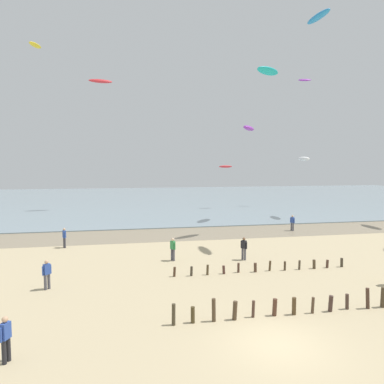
# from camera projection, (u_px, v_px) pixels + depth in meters

# --- Properties ---
(ground_plane) EXTENTS (160.00, 160.00, 0.00)m
(ground_plane) POSITION_uv_depth(u_px,v_px,m) (278.00, 344.00, 13.80)
(ground_plane) COLOR tan
(wet_sand_strip) EXTENTS (120.00, 6.76, 0.01)m
(wet_sand_strip) POSITION_uv_depth(u_px,v_px,m) (184.00, 234.00, 35.95)
(wet_sand_strip) COLOR gray
(wet_sand_strip) RESTS_ON ground
(sea) EXTENTS (160.00, 70.00, 0.10)m
(sea) POSITION_uv_depth(u_px,v_px,m) (155.00, 199.00, 73.55)
(sea) COLOR #7F939E
(sea) RESTS_ON ground
(groyne_near) EXTENTS (14.68, 0.33, 1.06)m
(groyne_near) POSITION_uv_depth(u_px,v_px,m) (325.00, 303.00, 16.83)
(groyne_near) COLOR #433B2A
(groyne_near) RESTS_ON ground
(groyne_mid) EXTENTS (11.98, 0.33, 0.69)m
(groyne_mid) POSITION_uv_depth(u_px,v_px,m) (266.00, 267.00, 23.26)
(groyne_mid) COLOR #493426
(groyne_mid) RESTS_ON ground
(person_nearest_camera) EXTENTS (0.34, 0.54, 1.71)m
(person_nearest_camera) POSITION_uv_depth(u_px,v_px,m) (6.00, 338.00, 12.46)
(person_nearest_camera) COLOR #232328
(person_nearest_camera) RESTS_ON ground
(person_mid_beach) EXTENTS (0.44, 0.42, 1.71)m
(person_mid_beach) POSITION_uv_depth(u_px,v_px,m) (47.00, 274.00, 19.83)
(person_mid_beach) COLOR #4C4C56
(person_mid_beach) RESTS_ON ground
(person_by_waterline) EXTENTS (0.38, 0.49, 1.71)m
(person_by_waterline) POSITION_uv_depth(u_px,v_px,m) (173.00, 248.00, 25.82)
(person_by_waterline) COLOR #4C4C56
(person_by_waterline) RESTS_ON ground
(person_right_flank) EXTENTS (0.37, 0.51, 1.71)m
(person_right_flank) POSITION_uv_depth(u_px,v_px,m) (292.00, 222.00, 37.64)
(person_right_flank) COLOR #4C4C56
(person_right_flank) RESTS_ON ground
(person_far_down_beach) EXTENTS (0.39, 0.48, 1.71)m
(person_far_down_beach) POSITION_uv_depth(u_px,v_px,m) (244.00, 248.00, 26.03)
(person_far_down_beach) COLOR #4C4C56
(person_far_down_beach) RESTS_ON ground
(person_trailing_behind) EXTENTS (0.34, 0.53, 1.71)m
(person_trailing_behind) POSITION_uv_depth(u_px,v_px,m) (64.00, 237.00, 29.88)
(person_trailing_behind) COLOR #383842
(person_trailing_behind) RESTS_ON ground
(kite_aloft_2) EXTENTS (1.20, 3.06, 0.74)m
(kite_aloft_2) POSITION_uv_depth(u_px,v_px,m) (318.00, 17.00, 29.16)
(kite_aloft_2) COLOR #2384D1
(kite_aloft_3) EXTENTS (3.73, 1.78, 0.89)m
(kite_aloft_3) POSITION_uv_depth(u_px,v_px,m) (100.00, 81.00, 53.75)
(kite_aloft_3) COLOR red
(kite_aloft_5) EXTENTS (2.93, 3.63, 0.82)m
(kite_aloft_5) POSITION_uv_depth(u_px,v_px,m) (249.00, 128.00, 43.89)
(kite_aloft_5) COLOR purple
(kite_aloft_6) EXTENTS (2.32, 1.00, 0.51)m
(kite_aloft_6) POSITION_uv_depth(u_px,v_px,m) (226.00, 167.00, 56.52)
(kite_aloft_6) COLOR red
(kite_aloft_8) EXTENTS (1.70, 3.53, 0.67)m
(kite_aloft_8) POSITION_uv_depth(u_px,v_px,m) (304.00, 159.00, 46.35)
(kite_aloft_8) COLOR white
(kite_aloft_9) EXTENTS (3.37, 2.71, 0.86)m
(kite_aloft_9) POSITION_uv_depth(u_px,v_px,m) (268.00, 71.00, 34.72)
(kite_aloft_9) COLOR #19B2B7
(kite_aloft_10) EXTENTS (1.26, 2.04, 0.43)m
(kite_aloft_10) POSITION_uv_depth(u_px,v_px,m) (35.00, 45.00, 35.88)
(kite_aloft_10) COLOR yellow
(kite_aloft_11) EXTENTS (2.35, 1.26, 0.59)m
(kite_aloft_11) POSITION_uv_depth(u_px,v_px,m) (305.00, 80.00, 59.47)
(kite_aloft_11) COLOR purple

